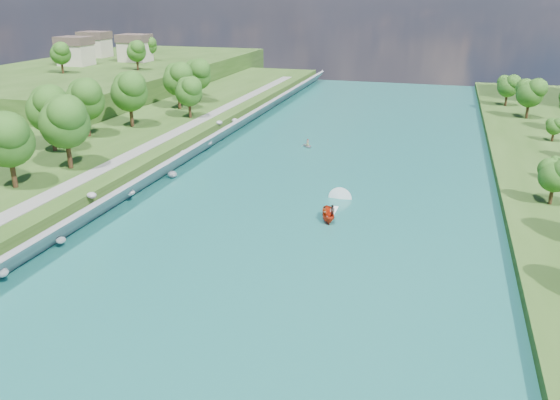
% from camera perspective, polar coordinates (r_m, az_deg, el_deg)
% --- Properties ---
extents(ground, '(260.00, 260.00, 0.00)m').
position_cam_1_polar(ground, '(66.12, -0.77, -5.60)').
color(ground, '#2D5119').
rests_on(ground, ground).
extents(river_water, '(55.00, 240.00, 0.10)m').
position_cam_1_polar(river_water, '(83.84, 3.32, 0.26)').
color(river_water, '#195F54').
rests_on(river_water, ground).
extents(berm_west, '(45.00, 240.00, 3.50)m').
position_cam_1_polar(berm_west, '(105.93, -24.02, 3.82)').
color(berm_west, '#2D5119').
rests_on(berm_west, ground).
extents(ridge_west, '(60.00, 120.00, 9.00)m').
position_cam_1_polar(ridge_west, '(183.42, -17.05, 12.08)').
color(ridge_west, '#2D5119').
rests_on(ridge_west, ground).
extents(riprap_bank, '(4.66, 236.00, 4.30)m').
position_cam_1_polar(riprap_bank, '(91.74, -12.66, 2.75)').
color(riprap_bank, slate).
rests_on(riprap_bank, ground).
extents(riverside_path, '(3.00, 200.00, 0.10)m').
position_cam_1_polar(riverside_path, '(95.16, -16.07, 4.20)').
color(riverside_path, gray).
rests_on(riverside_path, berm_west).
extents(ridge_houses, '(29.50, 29.50, 8.40)m').
position_cam_1_polar(ridge_houses, '(190.00, -18.10, 14.93)').
color(ridge_houses, beige).
rests_on(ridge_houses, ridge_west).
extents(trees_west, '(18.57, 148.78, 13.98)m').
position_cam_1_polar(trees_west, '(90.17, -25.59, 6.23)').
color(trees_west, '#185416').
rests_on(trees_west, berm_west).
extents(trees_ridge, '(22.03, 39.13, 9.76)m').
position_cam_1_polar(trees_ridge, '(170.90, -16.64, 14.63)').
color(trees_ridge, '#185416').
rests_on(trees_ridge, ridge_west).
extents(motorboat, '(3.60, 19.09, 2.13)m').
position_cam_1_polar(motorboat, '(76.48, 5.26, -1.24)').
color(motorboat, red).
rests_on(motorboat, river_water).
extents(raft, '(3.29, 3.42, 1.63)m').
position_cam_1_polar(raft, '(111.81, 2.90, 5.75)').
color(raft, '#95989D').
rests_on(raft, river_water).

